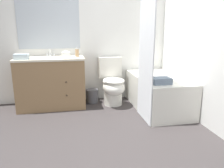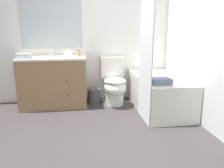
% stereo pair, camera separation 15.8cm
% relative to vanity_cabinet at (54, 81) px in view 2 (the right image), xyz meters
% --- Properties ---
extents(ground_plane, '(14.00, 14.00, 0.00)m').
position_rel_vanity_cabinet_xyz_m(ground_plane, '(0.77, -1.38, -0.44)').
color(ground_plane, '#383333').
extents(wall_back, '(8.00, 0.06, 2.50)m').
position_rel_vanity_cabinet_xyz_m(wall_back, '(0.77, 0.31, 0.82)').
color(wall_back, silver).
rests_on(wall_back, ground_plane).
extents(wall_right, '(0.05, 2.66, 2.50)m').
position_rel_vanity_cabinet_xyz_m(wall_right, '(2.13, -0.55, 0.81)').
color(wall_right, silver).
rests_on(wall_right, ground_plane).
extents(vanity_cabinet, '(1.12, 0.60, 0.85)m').
position_rel_vanity_cabinet_xyz_m(vanity_cabinet, '(0.00, 0.00, 0.00)').
color(vanity_cabinet, olive).
rests_on(vanity_cabinet, ground_plane).
extents(sink_faucet, '(0.14, 0.12, 0.12)m').
position_rel_vanity_cabinet_xyz_m(sink_faucet, '(-0.00, 0.20, 0.45)').
color(sink_faucet, silver).
rests_on(sink_faucet, vanity_cabinet).
extents(toilet, '(0.41, 0.67, 0.81)m').
position_rel_vanity_cabinet_xyz_m(toilet, '(1.05, -0.07, -0.07)').
color(toilet, silver).
rests_on(toilet, ground_plane).
extents(bathtub, '(0.72, 1.42, 0.55)m').
position_rel_vanity_cabinet_xyz_m(bathtub, '(1.74, -0.42, -0.16)').
color(bathtub, silver).
rests_on(bathtub, ground_plane).
extents(shower_curtain, '(0.01, 0.58, 2.03)m').
position_rel_vanity_cabinet_xyz_m(shower_curtain, '(1.36, -0.83, 0.58)').
color(shower_curtain, white).
rests_on(shower_curtain, ground_plane).
extents(wastebasket, '(0.22, 0.22, 0.25)m').
position_rel_vanity_cabinet_xyz_m(wastebasket, '(0.69, 0.07, -0.31)').
color(wastebasket, '#4C4C51').
rests_on(wastebasket, ground_plane).
extents(tissue_box, '(0.14, 0.14, 0.10)m').
position_rel_vanity_cabinet_xyz_m(tissue_box, '(0.26, 0.06, 0.46)').
color(tissue_box, white).
rests_on(tissue_box, vanity_cabinet).
extents(soap_dispenser, '(0.06, 0.06, 0.15)m').
position_rel_vanity_cabinet_xyz_m(soap_dispenser, '(0.45, 0.03, 0.49)').
color(soap_dispenser, tan).
rests_on(soap_dispenser, vanity_cabinet).
extents(hand_towel_folded, '(0.21, 0.16, 0.08)m').
position_rel_vanity_cabinet_xyz_m(hand_towel_folded, '(-0.41, -0.14, 0.46)').
color(hand_towel_folded, silver).
rests_on(hand_towel_folded, vanity_cabinet).
extents(bath_towel_folded, '(0.26, 0.20, 0.09)m').
position_rel_vanity_cabinet_xyz_m(bath_towel_folded, '(1.58, -0.90, 0.16)').
color(bath_towel_folded, slate).
rests_on(bath_towel_folded, bathtub).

